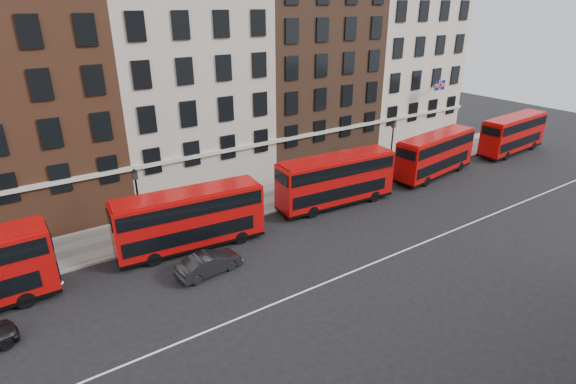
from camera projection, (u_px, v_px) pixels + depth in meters
ground at (302, 269)px, 28.34m from camera, size 120.00×120.00×0.00m
pavement at (227, 209)px, 36.33m from camera, size 80.00×5.00×0.15m
kerb at (242, 221)px, 34.42m from camera, size 80.00×0.30×0.16m
road_centre_line at (322, 284)px, 26.81m from camera, size 70.00×0.12×0.01m
building_terrace at (177, 70)px, 37.84m from camera, size 64.00×11.95×22.00m
bus_b at (189, 219)px, 29.95m from camera, size 10.10×3.31×4.17m
bus_c at (336, 179)px, 36.41m from camera, size 10.29×3.22×4.26m
bus_d at (435, 154)px, 42.70m from camera, size 10.11×3.67×4.15m
bus_e at (513, 133)px, 49.38m from camera, size 10.02×3.07×4.15m
car_front at (209, 263)px, 27.70m from camera, size 4.27×1.87×1.36m
lamp_post_left at (139, 202)px, 30.41m from camera, size 0.44×0.44×5.33m
lamp_post_right at (392, 144)px, 42.60m from camera, size 0.44×0.44×5.33m
traffic_light at (457, 138)px, 46.90m from camera, size 0.25×0.45×3.27m
iron_railings at (215, 194)px, 37.79m from camera, size 6.60×0.06×1.00m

